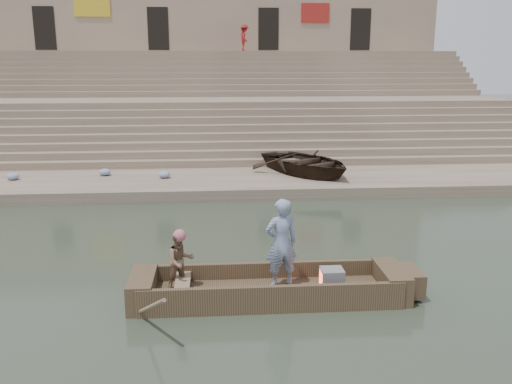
{
  "coord_description": "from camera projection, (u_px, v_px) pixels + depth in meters",
  "views": [
    {
      "loc": [
        1.45,
        -11.98,
        4.81
      ],
      "look_at": [
        2.49,
        1.71,
        1.4
      ],
      "focal_mm": 37.99,
      "sensor_mm": 36.0,
      "label": 1
    }
  ],
  "objects": [
    {
      "name": "television",
      "position": [
        331.0,
        278.0,
        11.09
      ],
      "size": [
        0.46,
        0.42,
        0.4
      ],
      "color": "slate",
      "rests_on": "main_rowboat"
    },
    {
      "name": "beached_rowboat",
      "position": [
        306.0,
        162.0,
        21.06
      ],
      "size": [
        4.94,
        5.37,
        0.91
      ],
      "primitive_type": "imported",
      "rotation": [
        0.0,
        0.0,
        0.54
      ],
      "color": "#2D2116",
      "rests_on": "lower_landing"
    },
    {
      "name": "rowing_man",
      "position": [
        180.0,
        261.0,
        10.94
      ],
      "size": [
        0.71,
        0.65,
        1.2
      ],
      "primitive_type": "imported",
      "rotation": [
        0.0,
        0.0,
        0.42
      ],
      "color": "#2A7E55",
      "rests_on": "main_rowboat"
    },
    {
      "name": "ground",
      "position": [
        155.0,
        270.0,
        12.64
      ],
      "size": [
        120.0,
        120.0,
        0.0
      ],
      "primitive_type": "plane",
      "color": "#283326",
      "rests_on": "ground"
    },
    {
      "name": "main_rowboat",
      "position": [
        269.0,
        294.0,
        11.07
      ],
      "size": [
        5.0,
        1.3,
        0.22
      ],
      "primitive_type": "cube",
      "color": "brown",
      "rests_on": "ground"
    },
    {
      "name": "building_wall",
      "position": [
        192.0,
        46.0,
        36.93
      ],
      "size": [
        32.0,
        5.07,
        11.2
      ],
      "color": "tan",
      "rests_on": "ground"
    },
    {
      "name": "standing_man",
      "position": [
        281.0,
        243.0,
        10.99
      ],
      "size": [
        0.76,
        0.58,
        1.87
      ],
      "primitive_type": "imported",
      "rotation": [
        0.0,
        0.0,
        3.36
      ],
      "color": "navy",
      "rests_on": "main_rowboat"
    },
    {
      "name": "lower_landing",
      "position": [
        177.0,
        184.0,
        20.34
      ],
      "size": [
        32.0,
        4.0,
        0.4
      ],
      "primitive_type": "cube",
      "color": "gray",
      "rests_on": "ground"
    },
    {
      "name": "mid_landing",
      "position": [
        186.0,
        127.0,
        27.3
      ],
      "size": [
        32.0,
        3.0,
        2.8
      ],
      "primitive_type": "cube",
      "color": "gray",
      "rests_on": "ground"
    },
    {
      "name": "ghat_steps",
      "position": [
        187.0,
        116.0,
        28.84
      ],
      "size": [
        32.0,
        11.0,
        5.2
      ],
      "color": "gray",
      "rests_on": "ground"
    },
    {
      "name": "rowboat_trim",
      "position": [
        279.0,
        285.0,
        11.03
      ],
      "size": [
        6.04,
        2.63,
        1.87
      ],
      "color": "brown",
      "rests_on": "ground"
    },
    {
      "name": "upper_landing",
      "position": [
        191.0,
        94.0,
        33.79
      ],
      "size": [
        32.0,
        3.0,
        5.2
      ],
      "primitive_type": "cube",
      "color": "gray",
      "rests_on": "ground"
    },
    {
      "name": "cloth_bundles",
      "position": [
        95.0,
        174.0,
        20.45
      ],
      "size": [
        6.03,
        1.06,
        0.26
      ],
      "color": "#3F5999",
      "rests_on": "lower_landing"
    },
    {
      "name": "pedestrian",
      "position": [
        244.0,
        38.0,
        33.2
      ],
      "size": [
        0.71,
        1.09,
        1.6
      ],
      "primitive_type": "imported",
      "rotation": [
        0.0,
        0.0,
        1.69
      ],
      "color": "maroon",
      "rests_on": "upper_landing"
    }
  ]
}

